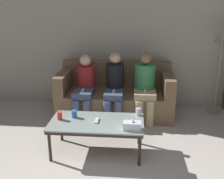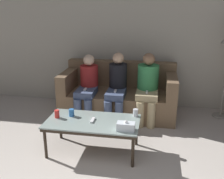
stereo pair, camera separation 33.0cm
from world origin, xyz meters
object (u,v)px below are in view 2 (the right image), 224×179
(coffee_table, at_px, (93,124))
(cup_near_left, at_px, (72,113))
(cup_far_center, at_px, (57,114))
(game_remote, at_px, (93,120))
(cup_near_right, at_px, (136,113))
(seated_person_mid_left, at_px, (117,85))
(seated_person_left_end, at_px, (88,85))
(couch, at_px, (119,95))
(seated_person_mid_right, at_px, (148,85))
(tissue_box, at_px, (126,126))

(coffee_table, relative_size, cup_near_left, 12.19)
(cup_far_center, distance_m, game_remote, 0.50)
(cup_near_right, xyz_separation_m, seated_person_mid_left, (-0.40, 0.90, 0.09))
(cup_near_left, relative_size, seated_person_left_end, 0.09)
(couch, distance_m, seated_person_left_end, 0.62)
(couch, xyz_separation_m, seated_person_mid_right, (0.52, -0.20, 0.29))
(coffee_table, bearing_deg, tissue_box, -22.38)
(tissue_box, height_order, seated_person_left_end, seated_person_left_end)
(couch, xyz_separation_m, game_remote, (-0.14, -1.38, 0.13))
(coffee_table, relative_size, cup_near_right, 11.83)
(cup_far_center, bearing_deg, game_remote, -1.74)
(cup_near_right, height_order, game_remote, cup_near_right)
(seated_person_left_end, bearing_deg, game_remote, -72.00)
(seated_person_left_end, distance_m, seated_person_mid_right, 1.03)
(seated_person_mid_left, bearing_deg, cup_far_center, -119.69)
(game_remote, relative_size, seated_person_left_end, 0.14)
(cup_far_center, distance_m, seated_person_left_end, 1.14)
(tissue_box, distance_m, seated_person_left_end, 1.58)
(coffee_table, bearing_deg, seated_person_mid_left, 82.80)
(coffee_table, height_order, tissue_box, tissue_box)
(cup_near_left, bearing_deg, seated_person_mid_right, 47.69)
(cup_near_left, bearing_deg, tissue_box, -20.28)
(seated_person_mid_right, bearing_deg, coffee_table, -119.26)
(couch, relative_size, seated_person_mid_right, 1.75)
(couch, xyz_separation_m, cup_far_center, (-0.64, -1.36, 0.18))
(game_remote, distance_m, seated_person_left_end, 1.21)
(coffee_table, distance_m, cup_far_center, 0.51)
(coffee_table, xyz_separation_m, seated_person_left_end, (-0.37, 1.14, 0.17))
(game_remote, distance_m, seated_person_mid_left, 1.16)
(coffee_table, xyz_separation_m, seated_person_mid_left, (0.14, 1.14, 0.19))
(game_remote, bearing_deg, tissue_box, -22.38)
(cup_near_left, height_order, game_remote, cup_near_left)
(coffee_table, relative_size, seated_person_left_end, 1.13)
(cup_near_right, bearing_deg, couch, 109.47)
(seated_person_left_end, relative_size, seated_person_mid_left, 0.96)
(couch, distance_m, seated_person_mid_left, 0.36)
(coffee_table, xyz_separation_m, cup_near_left, (-0.32, 0.10, 0.09))
(seated_person_left_end, bearing_deg, couch, 24.60)
(coffee_table, distance_m, game_remote, 0.05)
(seated_person_mid_right, bearing_deg, seated_person_left_end, -178.03)
(cup_near_left, bearing_deg, cup_far_center, -154.55)
(couch, xyz_separation_m, coffee_table, (-0.14, -1.38, 0.08))
(seated_person_mid_left, bearing_deg, game_remote, -97.20)
(cup_near_left, relative_size, seated_person_mid_left, 0.09)
(cup_near_right, distance_m, seated_person_left_end, 1.28)
(tissue_box, bearing_deg, seated_person_mid_right, 81.93)
(couch, xyz_separation_m, seated_person_mid_left, (0.00, -0.24, 0.27))
(seated_person_left_end, bearing_deg, tissue_box, -57.90)
(cup_near_right, bearing_deg, seated_person_left_end, 135.64)
(seated_person_mid_left, xyz_separation_m, seated_person_mid_right, (0.52, 0.04, 0.02))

